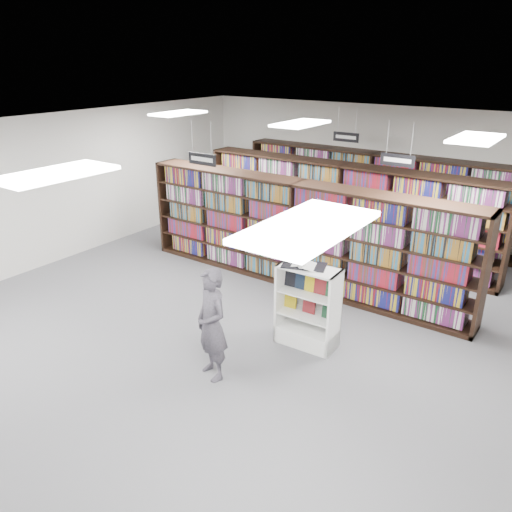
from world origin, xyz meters
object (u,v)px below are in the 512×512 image
Objects in this scene: open_book at (304,264)px; shopper at (212,324)px; bookshelf_row_near at (297,234)px; endcap_display at (308,317)px.

shopper is at bearing -129.10° from open_book.
bookshelf_row_near is 4.20× the size of shopper.
shopper is at bearing -79.06° from bookshelf_row_near.
bookshelf_row_near is at bearing 123.01° from shopper.
open_book reaches higher than endcap_display.
bookshelf_row_near is 2.25m from open_book.
endcap_display is 0.91m from open_book.
endcap_display is at bearing 88.67° from shopper.
shopper is (-0.67, -1.55, 0.37)m from endcap_display.
bookshelf_row_near reaches higher than open_book.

